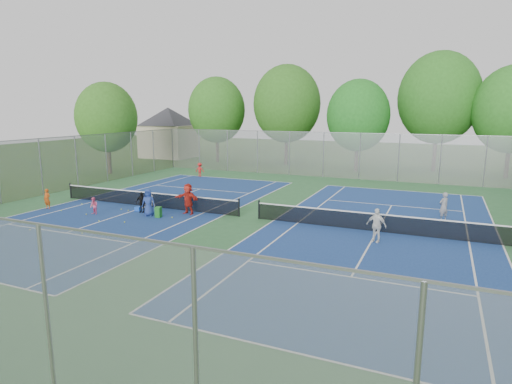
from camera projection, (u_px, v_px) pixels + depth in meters
ground at (249, 218)px, 23.99m from camera, size 120.00×120.00×0.00m
court_pad at (249, 218)px, 23.99m from camera, size 32.00×32.00×0.01m
court_left at (147, 206)px, 26.73m from camera, size 10.97×23.77×0.01m
court_right at (377, 232)px, 21.24m from camera, size 10.97×23.77×0.01m
net_left at (147, 200)px, 26.65m from camera, size 12.87×0.10×0.91m
net_right at (377, 223)px, 21.15m from camera, size 12.87×0.10×0.91m
fence_north at (323, 155)px, 38.00m from camera, size 32.00×0.10×4.00m
fence_west at (41, 167)px, 29.89m from camera, size 0.10×32.00×4.00m
house at (168, 124)px, 53.41m from camera, size 11.03×11.03×7.30m
tree_nw at (217, 110)px, 48.15m from camera, size 6.40×6.40×9.58m
tree_nl at (287, 104)px, 45.79m from camera, size 7.20×7.20×10.69m
tree_nc at (358, 115)px, 41.07m from camera, size 6.00×6.00×8.85m
tree_nr at (439, 98)px, 40.70m from camera, size 7.60×7.60×11.42m
tree_side_w at (107, 117)px, 39.45m from camera, size 5.60×5.60×8.47m
ball_crate at (138, 209)px, 25.56m from camera, size 0.35×0.35×0.27m
ball_hopper at (158, 212)px, 23.98m from camera, size 0.35×0.35×0.61m
student_a at (47, 199)px, 26.02m from camera, size 0.48×0.34×1.24m
student_b at (94, 206)px, 24.64m from camera, size 0.57×0.49×1.00m
student_c at (150, 203)px, 25.28m from camera, size 0.72×0.44×1.08m
student_d at (142, 202)px, 25.11m from camera, size 0.77×0.43×1.23m
student_e at (148, 203)px, 24.30m from camera, size 0.88×0.71×1.56m
student_f at (188, 199)px, 24.69m from camera, size 1.73×0.77×1.80m
child_far_baseline at (200, 170)px, 38.46m from camera, size 0.87×0.58×1.26m
instructor at (444, 207)px, 23.20m from camera, size 0.68×0.68×1.59m
teen_court_b at (376, 225)px, 19.49m from camera, size 0.99×0.60×1.58m
tennis_ball_0 at (30, 230)px, 21.42m from camera, size 0.07×0.07×0.07m
tennis_ball_1 at (172, 218)px, 23.85m from camera, size 0.07×0.07×0.07m
tennis_ball_2 at (82, 233)px, 20.85m from camera, size 0.07×0.07×0.07m
tennis_ball_3 at (128, 211)px, 25.52m from camera, size 0.07×0.07×0.07m
tennis_ball_4 at (92, 206)px, 26.80m from camera, size 0.07×0.07×0.07m
tennis_ball_5 at (61, 211)px, 25.48m from camera, size 0.07×0.07×0.07m
tennis_ball_6 at (141, 241)px, 19.68m from camera, size 0.07×0.07×0.07m
tennis_ball_7 at (86, 215)px, 24.58m from camera, size 0.07×0.07×0.07m
tennis_ball_8 at (82, 204)px, 27.27m from camera, size 0.07×0.07×0.07m
tennis_ball_9 at (125, 222)px, 22.88m from camera, size 0.07×0.07×0.07m
tennis_ball_10 at (121, 209)px, 25.83m from camera, size 0.07×0.07×0.07m
tennis_ball_11 at (99, 221)px, 23.10m from camera, size 0.07×0.07×0.07m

